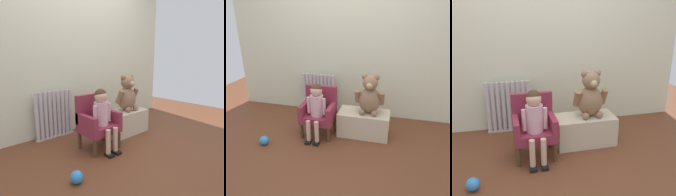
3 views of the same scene
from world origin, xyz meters
The scene contains 8 objects.
ground_plane centered at (0.00, 0.00, 0.00)m, with size 6.00×6.00×0.00m, color brown.
back_wall centered at (0.00, 1.27, 1.20)m, with size 3.80×0.05×2.40m, color beige.
radiator centered at (-0.46, 1.15, 0.32)m, with size 0.56×0.05×0.65m.
child_armchair centered at (-0.22, 0.50, 0.34)m, with size 0.43×0.37×0.66m.
child_figure centered at (-0.22, 0.39, 0.49)m, with size 0.25×0.35×0.74m.
low_bench centered at (0.37, 0.61, 0.17)m, with size 0.67×0.35×0.33m, color beige.
large_teddy_bear centered at (0.43, 0.62, 0.57)m, with size 0.38×0.27×0.53m.
toy_ball centered at (-0.81, 0.04, 0.06)m, with size 0.12×0.12×0.12m, color #3382CB.
Camera 1 is at (-1.65, -1.35, 1.09)m, focal length 32.00 mm.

